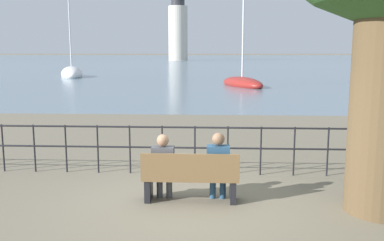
{
  "coord_description": "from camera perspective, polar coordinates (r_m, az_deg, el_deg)",
  "views": [
    {
      "loc": [
        0.4,
        -7.24,
        2.61
      ],
      "look_at": [
        0.0,
        0.5,
        1.36
      ],
      "focal_mm": 40.0,
      "sensor_mm": 36.0,
      "label": 1
    }
  ],
  "objects": [
    {
      "name": "ground_plane",
      "position": [
        7.71,
        -0.19,
        -10.63
      ],
      "size": [
        1000.0,
        1000.0,
        0.0
      ],
      "primitive_type": "plane",
      "color": "#7A705B"
    },
    {
      "name": "harbor_water",
      "position": [
        167.65,
        2.83,
        8.29
      ],
      "size": [
        600.0,
        300.0,
        0.01
      ],
      "color": "slate",
      "rests_on": "ground_plane"
    },
    {
      "name": "park_bench",
      "position": [
        7.52,
        -0.22,
        -7.71
      ],
      "size": [
        1.69,
        0.45,
        0.9
      ],
      "color": "brown",
      "rests_on": "ground_plane"
    },
    {
      "name": "seated_person_left",
      "position": [
        7.57,
        -3.85,
        -5.79
      ],
      "size": [
        0.39,
        0.35,
        1.2
      ],
      "color": "#4C4C51",
      "rests_on": "ground_plane"
    },
    {
      "name": "seated_person_right",
      "position": [
        7.51,
        3.5,
        -5.75
      ],
      "size": [
        0.4,
        0.35,
        1.23
      ],
      "color": "navy",
      "rests_on": "ground_plane"
    },
    {
      "name": "promenade_railing",
      "position": [
        9.13,
        0.38,
        -2.96
      ],
      "size": [
        14.07,
        0.04,
        1.05
      ],
      "color": "black",
      "rests_on": "ground_plane"
    },
    {
      "name": "sailboat_0",
      "position": [
        46.17,
        -15.74,
        6.07
      ],
      "size": [
        4.03,
        6.07,
        11.44
      ],
      "rotation": [
        0.0,
        0.0,
        0.37
      ],
      "color": "white",
      "rests_on": "ground_plane"
    },
    {
      "name": "sailboat_1",
      "position": [
        32.76,
        6.7,
        4.99
      ],
      "size": [
        3.82,
        5.92,
        7.38
      ],
      "rotation": [
        0.0,
        0.0,
        0.4
      ],
      "color": "maroon",
      "rests_on": "ground_plane"
    },
    {
      "name": "harbor_lighthouse",
      "position": [
        128.71,
        -1.88,
        11.99
      ],
      "size": [
        5.64,
        5.64,
        19.18
      ],
      "color": "beige",
      "rests_on": "ground_plane"
    }
  ]
}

